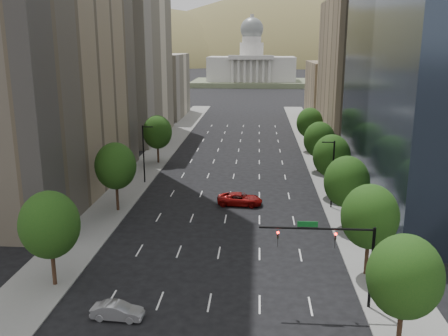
% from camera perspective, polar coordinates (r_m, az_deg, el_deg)
% --- Properties ---
extents(sidewalk_left, '(6.00, 200.00, 0.15)m').
position_cam_1_polar(sidewalk_left, '(72.10, -11.69, -2.75)').
color(sidewalk_left, slate).
rests_on(sidewalk_left, ground).
extents(sidewalk_right, '(6.00, 200.00, 0.15)m').
position_cam_1_polar(sidewalk_right, '(70.46, 13.43, -3.25)').
color(sidewalk_right, slate).
rests_on(sidewalk_right, ground).
extents(midrise_cream_left, '(14.00, 30.00, 35.00)m').
position_cam_1_polar(midrise_cream_left, '(113.06, -11.00, 12.36)').
color(midrise_cream_left, beige).
rests_on(midrise_cream_left, ground).
extents(filler_left, '(14.00, 26.00, 18.00)m').
position_cam_1_polar(filler_left, '(145.65, -7.51, 9.53)').
color(filler_left, beige).
rests_on(filler_left, ground).
extents(parking_tan_right, '(14.00, 30.00, 30.00)m').
position_cam_1_polar(parking_tan_right, '(108.55, 15.55, 10.71)').
color(parking_tan_right, '#8C7759').
rests_on(parking_tan_right, ground).
extents(filler_right, '(14.00, 26.00, 16.00)m').
position_cam_1_polar(filler_right, '(141.49, 12.76, 8.75)').
color(filler_right, '#8C7759').
rests_on(filler_right, ground).
extents(tree_right_0, '(5.20, 5.20, 8.39)m').
position_cam_1_polar(tree_right_0, '(36.39, 20.38, -11.83)').
color(tree_right_0, '#382316').
rests_on(tree_right_0, ground).
extents(tree_right_1, '(5.20, 5.20, 8.75)m').
position_cam_1_polar(tree_right_1, '(46.07, 16.69, -5.47)').
color(tree_right_1, '#382316').
rests_on(tree_right_1, ground).
extents(tree_right_2, '(5.20, 5.20, 8.61)m').
position_cam_1_polar(tree_right_2, '(57.32, 14.15, -1.57)').
color(tree_right_2, '#382316').
rests_on(tree_right_2, ground).
extents(tree_right_3, '(5.20, 5.20, 8.89)m').
position_cam_1_polar(tree_right_3, '(68.73, 12.47, 1.39)').
color(tree_right_3, '#382316').
rests_on(tree_right_3, ground).
extents(tree_right_4, '(5.20, 5.20, 8.46)m').
position_cam_1_polar(tree_right_4, '(82.40, 11.08, 3.27)').
color(tree_right_4, '#382316').
rests_on(tree_right_4, ground).
extents(tree_right_5, '(5.20, 5.20, 8.75)m').
position_cam_1_polar(tree_right_5, '(98.01, 9.99, 5.23)').
color(tree_right_5, '#382316').
rests_on(tree_right_5, ground).
extents(tree_left_0, '(5.20, 5.20, 8.75)m').
position_cam_1_polar(tree_left_0, '(44.83, -19.73, -6.27)').
color(tree_left_0, '#382316').
rests_on(tree_left_0, ground).
extents(tree_left_1, '(5.20, 5.20, 8.97)m').
position_cam_1_polar(tree_left_1, '(62.73, -12.57, 0.22)').
color(tree_left_1, '#382316').
rests_on(tree_left_1, ground).
extents(tree_left_2, '(5.20, 5.20, 8.68)m').
position_cam_1_polar(tree_left_2, '(87.47, -7.80, 4.18)').
color(tree_left_2, '#382316').
rests_on(tree_left_2, ground).
extents(streetlight_rn, '(1.70, 0.20, 9.00)m').
position_cam_1_polar(streetlight_rn, '(64.09, 12.55, -0.51)').
color(streetlight_rn, black).
rests_on(streetlight_rn, ground).
extents(streetlight_ln, '(1.70, 0.20, 9.00)m').
position_cam_1_polar(streetlight_ln, '(75.07, -9.34, 1.80)').
color(streetlight_ln, black).
rests_on(streetlight_ln, ground).
extents(traffic_signal, '(9.12, 0.40, 7.38)m').
position_cam_1_polar(traffic_signal, '(40.12, 13.56, -9.14)').
color(traffic_signal, black).
rests_on(traffic_signal, ground).
extents(capitol, '(60.00, 40.00, 35.20)m').
position_cam_1_polar(capitol, '(256.32, 3.22, 11.55)').
color(capitol, '#596647').
rests_on(capitol, ground).
extents(foothills, '(720.00, 413.00, 263.00)m').
position_cam_1_polar(foothills, '(609.30, 6.96, 8.69)').
color(foothills, olive).
rests_on(foothills, ground).
extents(car_silver, '(4.16, 1.67, 1.34)m').
position_cam_1_polar(car_silver, '(40.42, -12.36, -16.03)').
color(car_silver, '#97989C').
rests_on(car_silver, ground).
extents(car_red_far, '(6.11, 3.09, 1.66)m').
position_cam_1_polar(car_red_far, '(65.00, 1.87, -3.65)').
color(car_red_far, maroon).
rests_on(car_red_far, ground).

